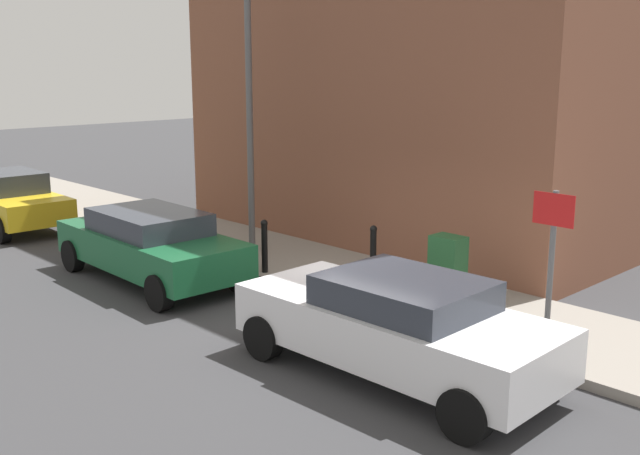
# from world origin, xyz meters

# --- Properties ---
(ground) EXTENTS (80.00, 80.00, 0.00)m
(ground) POSITION_xyz_m (0.00, 0.00, 0.00)
(ground) COLOR #38383A
(sidewalk) EXTENTS (2.66, 30.00, 0.15)m
(sidewalk) POSITION_xyz_m (1.87, 6.00, 0.07)
(sidewalk) COLOR gray
(sidewalk) RESTS_ON ground
(corner_building) EXTENTS (7.32, 10.41, 9.73)m
(corner_building) POSITION_xyz_m (6.81, 3.20, 4.86)
(corner_building) COLOR brown
(corner_building) RESTS_ON ground
(car_white) EXTENTS (2.01, 4.51, 1.39)m
(car_white) POSITION_xyz_m (-0.88, -2.11, 0.74)
(car_white) COLOR silver
(car_white) RESTS_ON ground
(car_green) EXTENTS (1.97, 4.50, 1.37)m
(car_green) POSITION_xyz_m (-0.83, 4.08, 0.74)
(car_green) COLOR #195933
(car_green) RESTS_ON ground
(car_yellow) EXTENTS (1.88, 4.34, 1.43)m
(car_yellow) POSITION_xyz_m (-0.89, 10.75, 0.73)
(car_yellow) COLOR gold
(car_yellow) RESTS_ON ground
(utility_cabinet) EXTENTS (0.46, 0.61, 1.15)m
(utility_cabinet) POSITION_xyz_m (1.81, -0.94, 0.68)
(utility_cabinet) COLOR #1E4C28
(utility_cabinet) RESTS_ON sidewalk
(bollard_near_cabinet) EXTENTS (0.14, 0.14, 1.04)m
(bollard_near_cabinet) POSITION_xyz_m (1.91, 0.82, 0.70)
(bollard_near_cabinet) COLOR black
(bollard_near_cabinet) RESTS_ON sidewalk
(bollard_far_kerb) EXTENTS (0.14, 0.14, 1.04)m
(bollard_far_kerb) POSITION_xyz_m (0.79, 2.62, 0.70)
(bollard_far_kerb) COLOR black
(bollard_far_kerb) RESTS_ON sidewalk
(street_sign) EXTENTS (0.08, 0.60, 2.30)m
(street_sign) POSITION_xyz_m (0.94, -3.27, 1.66)
(street_sign) COLOR #59595B
(street_sign) RESTS_ON sidewalk
(lamppost) EXTENTS (0.20, 0.44, 5.72)m
(lamppost) POSITION_xyz_m (1.83, 4.30, 3.30)
(lamppost) COLOR #59595B
(lamppost) RESTS_ON sidewalk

